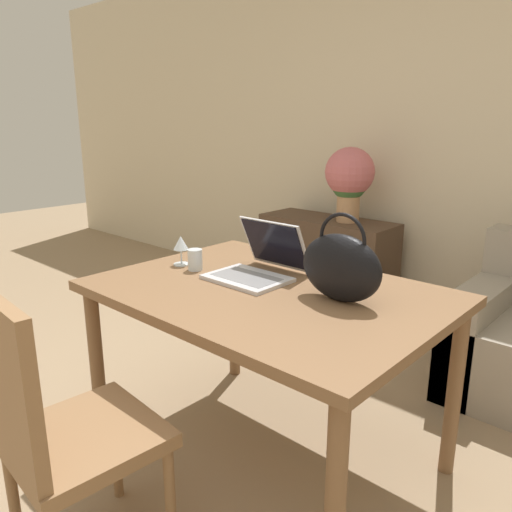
{
  "coord_description": "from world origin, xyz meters",
  "views": [
    {
      "loc": [
        1.15,
        -0.75,
        1.41
      ],
      "look_at": [
        -0.14,
        0.67,
        0.89
      ],
      "focal_mm": 35.0,
      "sensor_mm": 36.0,
      "label": 1
    }
  ],
  "objects_px": {
    "drinking_glass": "(195,260)",
    "handbag": "(341,266)",
    "wine_glass": "(181,245)",
    "flower_vase": "(349,178)",
    "chair": "(56,424)",
    "laptop": "(260,262)"
  },
  "relations": [
    {
      "from": "laptop",
      "to": "drinking_glass",
      "type": "relative_size",
      "value": 3.75
    },
    {
      "from": "drinking_glass",
      "to": "wine_glass",
      "type": "height_order",
      "value": "wine_glass"
    },
    {
      "from": "laptop",
      "to": "wine_glass",
      "type": "xyz_separation_m",
      "value": [
        -0.38,
        -0.12,
        0.03
      ]
    },
    {
      "from": "laptop",
      "to": "wine_glass",
      "type": "bearing_deg",
      "value": -162.63
    },
    {
      "from": "laptop",
      "to": "flower_vase",
      "type": "height_order",
      "value": "flower_vase"
    },
    {
      "from": "drinking_glass",
      "to": "handbag",
      "type": "bearing_deg",
      "value": 8.33
    },
    {
      "from": "drinking_glass",
      "to": "handbag",
      "type": "distance_m",
      "value": 0.7
    },
    {
      "from": "drinking_glass",
      "to": "handbag",
      "type": "xyz_separation_m",
      "value": [
        0.69,
        0.1,
        0.08
      ]
    },
    {
      "from": "chair",
      "to": "handbag",
      "type": "xyz_separation_m",
      "value": [
        0.39,
        0.92,
        0.37
      ]
    },
    {
      "from": "wine_glass",
      "to": "flower_vase",
      "type": "height_order",
      "value": "flower_vase"
    },
    {
      "from": "chair",
      "to": "wine_glass",
      "type": "xyz_separation_m",
      "value": [
        -0.41,
        0.83,
        0.34
      ]
    },
    {
      "from": "chair",
      "to": "drinking_glass",
      "type": "xyz_separation_m",
      "value": [
        -0.3,
        0.82,
        0.29
      ]
    },
    {
      "from": "laptop",
      "to": "handbag",
      "type": "bearing_deg",
      "value": -3.88
    },
    {
      "from": "wine_glass",
      "to": "flower_vase",
      "type": "bearing_deg",
      "value": 95.37
    },
    {
      "from": "chair",
      "to": "drinking_glass",
      "type": "bearing_deg",
      "value": 114.32
    },
    {
      "from": "chair",
      "to": "handbag",
      "type": "bearing_deg",
      "value": 71.37
    },
    {
      "from": "drinking_glass",
      "to": "wine_glass",
      "type": "xyz_separation_m",
      "value": [
        -0.11,
        0.01,
        0.05
      ]
    },
    {
      "from": "chair",
      "to": "wine_glass",
      "type": "relative_size",
      "value": 7.03
    },
    {
      "from": "wine_glass",
      "to": "flower_vase",
      "type": "xyz_separation_m",
      "value": [
        -0.16,
        1.67,
        0.16
      ]
    },
    {
      "from": "chair",
      "to": "wine_glass",
      "type": "distance_m",
      "value": 0.99
    },
    {
      "from": "drinking_glass",
      "to": "flower_vase",
      "type": "height_order",
      "value": "flower_vase"
    },
    {
      "from": "wine_glass",
      "to": "handbag",
      "type": "distance_m",
      "value": 0.8
    }
  ]
}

